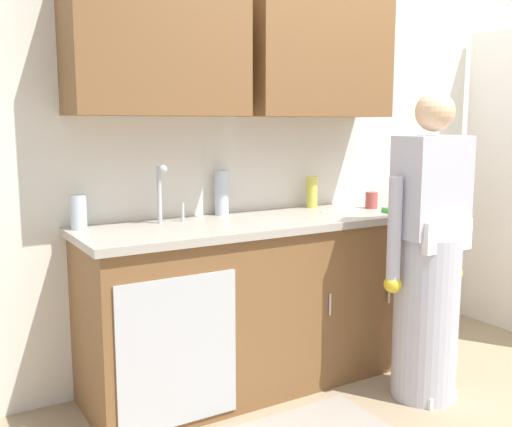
{
  "coord_description": "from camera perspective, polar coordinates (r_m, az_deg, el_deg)",
  "views": [
    {
      "loc": [
        -2.19,
        -2.04,
        1.46
      ],
      "look_at": [
        -0.64,
        0.55,
        1.0
      ],
      "focal_mm": 41.47,
      "sensor_mm": 36.0,
      "label": 1
    }
  ],
  "objects": [
    {
      "name": "counter_cabinet",
      "position": [
        3.35,
        -0.09,
        -8.9
      ],
      "size": [
        1.9,
        0.62,
        0.9
      ],
      "color": "brown",
      "rests_on": "ground"
    },
    {
      "name": "ground_plane",
      "position": [
        3.33,
        15.12,
        -17.66
      ],
      "size": [
        9.0,
        9.0,
        0.0
      ],
      "primitive_type": "plane",
      "color": "#998466"
    },
    {
      "name": "countertop",
      "position": [
        3.24,
        -0.06,
        -0.93
      ],
      "size": [
        1.96,
        0.66,
        0.04
      ],
      "primitive_type": "cube",
      "color": "#A8A093",
      "rests_on": "counter_cabinet"
    },
    {
      "name": "bottle_dish_liquid",
      "position": [
        3.7,
        5.42,
        2.06
      ],
      "size": [
        0.07,
        0.07,
        0.19
      ],
      "primitive_type": "cylinder",
      "color": "#D8D14C",
      "rests_on": "countertop"
    },
    {
      "name": "bottle_cleaner_spray",
      "position": [
        3.38,
        -3.33,
        2.0
      ],
      "size": [
        0.08,
        0.08,
        0.26
      ],
      "primitive_type": "cylinder",
      "color": "silver",
      "rests_on": "countertop"
    },
    {
      "name": "knife_on_counter",
      "position": [
        3.55,
        8.17,
        0.21
      ],
      "size": [
        0.22,
        0.14,
        0.01
      ],
      "primitive_type": "cube",
      "rotation": [
        0.0,
        0.0,
        2.63
      ],
      "color": "silver",
      "rests_on": "countertop"
    },
    {
      "name": "sponge",
      "position": [
        3.59,
        13.01,
        0.35
      ],
      "size": [
        0.11,
        0.07,
        0.03
      ],
      "primitive_type": "cube",
      "color": "#4CBF4C",
      "rests_on": "countertop"
    },
    {
      "name": "bottle_soap",
      "position": [
        3.05,
        -16.75,
        0.11
      ],
      "size": [
        0.08,
        0.08,
        0.17
      ],
      "primitive_type": "cylinder",
      "color": "silver",
      "rests_on": "countertop"
    },
    {
      "name": "kitchen_wall_with_uppers",
      "position": [
        3.66,
        3.15,
        8.89
      ],
      "size": [
        4.8,
        0.44,
        2.7
      ],
      "color": "silver",
      "rests_on": "ground"
    },
    {
      "name": "person_at_sink",
      "position": [
        3.25,
        16.25,
        -5.37
      ],
      "size": [
        0.55,
        0.34,
        1.62
      ],
      "color": "white",
      "rests_on": "ground"
    },
    {
      "name": "cup_by_sink",
      "position": [
        3.73,
        11.08,
        1.28
      ],
      "size": [
        0.08,
        0.08,
        0.1
      ],
      "primitive_type": "cylinder",
      "color": "#B24C47",
      "rests_on": "countertop"
    },
    {
      "name": "sink",
      "position": [
        3.04,
        -7.56,
        -1.55
      ],
      "size": [
        0.5,
        0.36,
        0.35
      ],
      "color": "#B7BABF",
      "rests_on": "counter_cabinet"
    }
  ]
}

